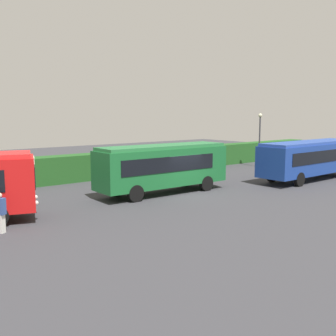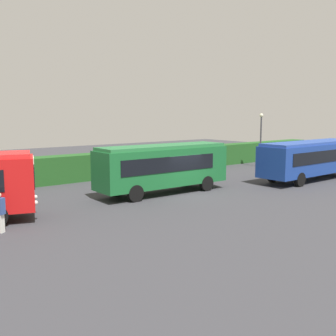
# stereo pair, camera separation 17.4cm
# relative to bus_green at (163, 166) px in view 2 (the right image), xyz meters

# --- Properties ---
(ground_plane) EXTENTS (78.39, 78.39, 0.00)m
(ground_plane) POSITION_rel_bus_green_xyz_m (0.89, -1.18, -1.79)
(ground_plane) COLOR #38383D
(bus_green) EXTENTS (9.13, 2.57, 3.10)m
(bus_green) POSITION_rel_bus_green_xyz_m (0.00, 0.00, 0.00)
(bus_green) COLOR #19602D
(bus_green) RESTS_ON ground_plane
(bus_blue) EXTENTS (10.29, 2.66, 2.97)m
(bus_blue) POSITION_rel_bus_green_xyz_m (12.08, -2.89, -0.06)
(bus_blue) COLOR navy
(bus_blue) RESTS_ON ground_plane
(person_center) EXTENTS (0.46, 0.52, 1.75)m
(person_center) POSITION_rel_bus_green_xyz_m (-10.72, -2.39, -0.87)
(person_center) COLOR silver
(person_center) RESTS_ON ground_plane
(person_right) EXTENTS (0.46, 0.48, 1.67)m
(person_right) POSITION_rel_bus_green_xyz_m (-9.26, 2.73, -0.91)
(person_right) COLOR #4C6B47
(person_right) RESTS_ON ground_plane
(person_far) EXTENTS (0.39, 0.52, 1.80)m
(person_far) POSITION_rel_bus_green_xyz_m (-1.02, 2.98, -0.84)
(person_far) COLOR olive
(person_far) RESTS_ON ground_plane
(hedge_row) EXTENTS (51.19, 1.63, 1.99)m
(hedge_row) POSITION_rel_bus_green_xyz_m (0.89, 7.87, -0.80)
(hedge_row) COLOR #21531F
(hedge_row) RESTS_ON ground_plane
(lamppost) EXTENTS (0.36, 0.36, 5.07)m
(lamppost) POSITION_rel_bus_green_xyz_m (15.01, 4.30, 1.42)
(lamppost) COLOR #38383D
(lamppost) RESTS_ON ground_plane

